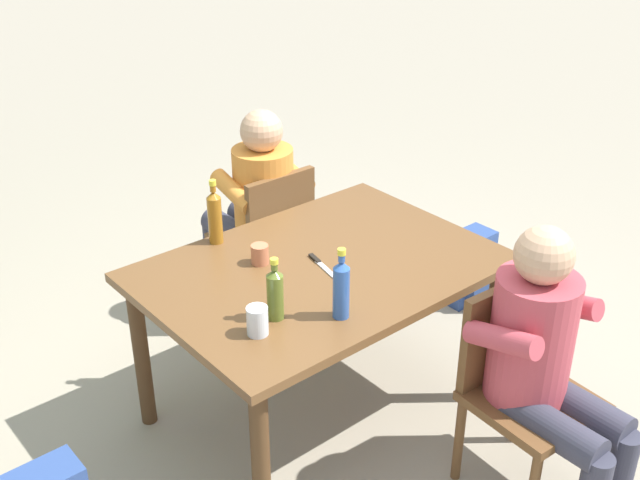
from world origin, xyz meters
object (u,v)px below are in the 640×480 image
dining_table (320,284)px  chair_near_right (519,380)px  person_in_plaid_shirt (255,200)px  table_knife (322,265)px  bottle_blue (341,288)px  bottle_amber (215,216)px  chair_far_right (268,235)px  cup_terracotta (260,254)px  bottle_olive (275,293)px  backpack_by_near_side (469,268)px  person_in_white_shirt (547,359)px  cup_glass (257,321)px

dining_table → chair_near_right: 0.91m
person_in_plaid_shirt → table_knife: (-0.33, -0.94, 0.13)m
dining_table → bottle_blue: (-0.19, -0.35, 0.22)m
bottle_blue → bottle_amber: 0.82m
chair_far_right → cup_terracotta: bearing=-128.5°
bottle_olive → cup_terracotta: (0.20, 0.38, -0.07)m
backpack_by_near_side → bottle_blue: bearing=-159.3°
person_in_white_shirt → backpack_by_near_side: size_ratio=2.86×
bottle_olive → cup_terracotta: 0.44m
person_in_plaid_shirt → cup_glass: 1.46m
bottle_blue → bottle_amber: bottle_amber is taller
dining_table → cup_terracotta: bearing=136.4°
chair_far_right → chair_near_right: bearing=-89.8°
chair_near_right → bottle_amber: bearing=113.4°
person_in_white_shirt → table_knife: bearing=109.7°
dining_table → bottle_blue: 0.46m
chair_near_right → backpack_by_near_side: 1.43m
chair_near_right → bottle_olive: bottle_olive is taller
bottle_olive → backpack_by_near_side: bottle_olive is taller
bottle_blue → table_knife: bottle_blue is taller
cup_glass → dining_table: bearing=25.9°
dining_table → backpack_by_near_side: size_ratio=3.57×
chair_far_right → bottle_olive: (-0.72, -1.03, 0.40)m
cup_glass → bottle_amber: bearing=68.1°
chair_far_right → cup_terracotta: 0.89m
table_knife → backpack_by_near_side: table_knife is taller
person_in_white_shirt → chair_near_right: bearing=87.3°
chair_near_right → bottle_olive: size_ratio=3.39×
chair_near_right → chair_far_right: 1.65m
person_in_plaid_shirt → cup_terracotta: bearing=-124.3°
cup_glass → bottle_blue: bearing=-19.5°
dining_table → chair_far_right: (0.33, 0.82, -0.20)m
bottle_amber → table_knife: (0.22, -0.47, -0.13)m
dining_table → chair_near_right: bearing=-67.8°
person_in_white_shirt → cup_terracotta: (-0.52, 1.11, 0.17)m
cup_terracotta → chair_far_right: bearing=51.5°
chair_near_right → person_in_white_shirt: bearing=-92.7°
chair_far_right → cup_terracotta: (-0.52, -0.65, 0.33)m
chair_near_right → bottle_amber: size_ratio=2.88×
person_in_white_shirt → bottle_blue: bearing=132.2°
dining_table → backpack_by_near_side: 1.39m
chair_far_right → bottle_blue: bearing=-114.0°
person_in_plaid_shirt → bottle_olive: (-0.72, -1.14, 0.23)m
chair_near_right → bottle_amber: 1.46m
bottle_blue → cup_glass: (-0.31, 0.11, -0.07)m
bottle_blue → backpack_by_near_side: 1.73m
bottle_amber → cup_glass: (-0.28, -0.71, -0.07)m
bottle_blue → backpack_by_near_side: bearing=20.7°
chair_near_right → bottle_amber: bottle_amber is taller
chair_far_right → cup_glass: cup_glass is taller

